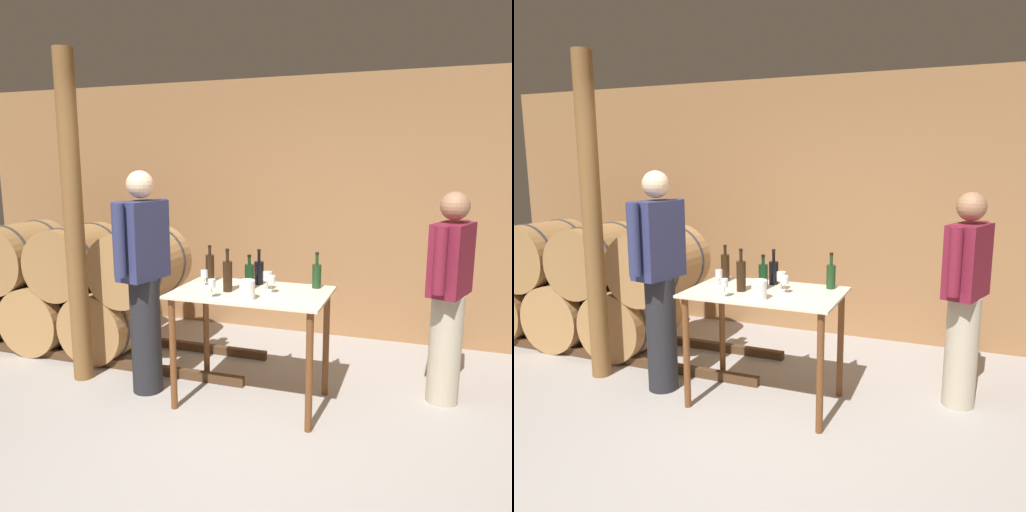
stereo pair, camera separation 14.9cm
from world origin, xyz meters
TOP-DOWN VIEW (x-y plane):
  - ground_plane at (0.00, 0.00)m, footprint 14.00×14.00m
  - back_wall at (0.00, 2.58)m, footprint 8.40×0.05m
  - barrel_rack at (-2.27, 1.35)m, footprint 4.33×0.76m
  - tasting_table at (-0.13, 0.83)m, footprint 1.15×0.71m
  - wooden_post at (-1.65, 0.78)m, footprint 0.16×0.16m
  - wine_bottle_far_left at (-0.55, 1.02)m, footprint 0.07×0.07m
  - wine_bottle_left at (-0.30, 0.77)m, footprint 0.07×0.07m
  - wine_bottle_center at (-0.17, 0.89)m, footprint 0.07×0.07m
  - wine_bottle_right at (-0.15, 1.06)m, footprint 0.07×0.07m
  - wine_bottle_far_right at (0.31, 1.09)m, footprint 0.07×0.07m
  - wine_glass_near_left at (-0.54, 0.88)m, footprint 0.06×0.06m
  - wine_glass_near_center at (-0.34, 0.57)m, footprint 0.06×0.06m
  - wine_glass_near_right at (-0.03, 0.92)m, footprint 0.07×0.07m
  - wine_glass_far_side at (0.03, 0.82)m, footprint 0.06×0.06m
  - ice_bucket at (-0.08, 0.60)m, footprint 0.11×0.11m
  - person_host at (1.27, 1.31)m, footprint 0.34×0.56m
  - person_visitor_with_scarf at (-0.99, 0.74)m, footprint 0.29×0.58m

SIDE VIEW (x-z plane):
  - ground_plane at x=0.00m, z-range 0.00..0.00m
  - barrel_rack at x=-2.27m, z-range -0.02..1.23m
  - tasting_table at x=-0.13m, z-range 0.28..1.16m
  - person_host at x=1.27m, z-range 0.04..1.67m
  - person_visitor_with_scarf at x=-0.99m, z-range 0.05..1.82m
  - ice_bucket at x=-0.08m, z-range 0.88..1.02m
  - wine_glass_near_left at x=-0.54m, z-range 0.91..1.03m
  - wine_glass_near_center at x=-0.34m, z-range 0.91..1.04m
  - wine_glass_far_side at x=0.03m, z-range 0.91..1.05m
  - wine_glass_near_right at x=-0.03m, z-range 0.91..1.05m
  - wine_bottle_right at x=-0.15m, z-range 0.84..1.12m
  - wine_bottle_far_right at x=0.31m, z-range 0.84..1.12m
  - wine_bottle_center at x=-0.17m, z-range 0.85..1.12m
  - wine_bottle_far_left at x=-0.55m, z-range 0.85..1.15m
  - wine_bottle_left at x=-0.30m, z-range 0.84..1.17m
  - back_wall at x=0.00m, z-range 0.00..2.70m
  - wooden_post at x=-1.65m, z-range 0.00..2.70m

